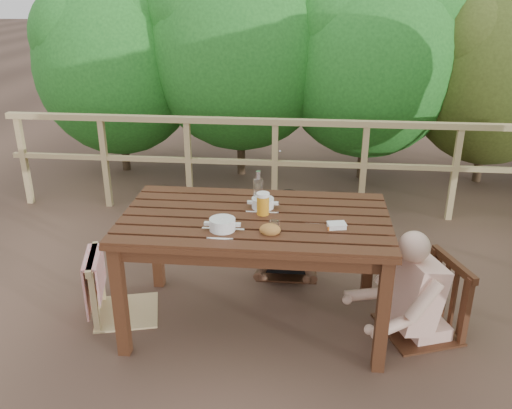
# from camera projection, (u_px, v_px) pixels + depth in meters

# --- Properties ---
(ground) EXTENTS (60.00, 60.00, 0.00)m
(ground) POSITION_uv_depth(u_px,v_px,m) (255.00, 322.00, 3.92)
(ground) COLOR brown
(ground) RESTS_ON ground
(table) EXTENTS (1.78, 1.00, 0.82)m
(table) POSITION_uv_depth(u_px,v_px,m) (255.00, 272.00, 3.76)
(table) COLOR #371D10
(table) RESTS_ON ground
(chair_left) EXTENTS (0.57, 0.57, 0.93)m
(chair_left) POSITION_uv_depth(u_px,v_px,m) (121.00, 257.00, 3.84)
(chair_left) COLOR tan
(chair_left) RESTS_ON ground
(chair_far) EXTENTS (0.50, 0.50, 1.00)m
(chair_far) POSITION_uv_depth(u_px,v_px,m) (288.00, 215.00, 4.44)
(chair_far) COLOR #371D10
(chair_far) RESTS_ON ground
(chair_right) EXTENTS (0.64, 0.64, 1.00)m
(chair_right) POSITION_uv_depth(u_px,v_px,m) (425.00, 268.00, 3.63)
(chair_right) COLOR #371D10
(chair_right) RESTS_ON ground
(woman) EXTENTS (0.48, 0.58, 1.17)m
(woman) POSITION_uv_depth(u_px,v_px,m) (289.00, 205.00, 4.42)
(woman) COLOR black
(woman) RESTS_ON ground
(diner_right) EXTENTS (0.78, 0.71, 1.29)m
(diner_right) POSITION_uv_depth(u_px,v_px,m) (433.00, 249.00, 3.57)
(diner_right) COLOR beige
(diner_right) RESTS_ON ground
(railing) EXTENTS (5.60, 0.10, 1.01)m
(railing) POSITION_uv_depth(u_px,v_px,m) (275.00, 167.00, 5.56)
(railing) COLOR tan
(railing) RESTS_ON ground
(hedge_row) EXTENTS (6.60, 1.60, 3.80)m
(hedge_row) POSITION_uv_depth(u_px,v_px,m) (319.00, 16.00, 6.09)
(hedge_row) COLOR #226821
(hedge_row) RESTS_ON ground
(soup_near) EXTENTS (0.28, 0.28, 0.09)m
(soup_near) POSITION_uv_depth(u_px,v_px,m) (222.00, 226.00, 3.38)
(soup_near) COLOR silver
(soup_near) RESTS_ON table
(soup_far) EXTENTS (0.26, 0.26, 0.09)m
(soup_far) POSITION_uv_depth(u_px,v_px,m) (263.00, 204.00, 3.71)
(soup_far) COLOR white
(soup_far) RESTS_ON table
(bread_roll) EXTENTS (0.13, 0.10, 0.08)m
(bread_roll) POSITION_uv_depth(u_px,v_px,m) (270.00, 230.00, 3.34)
(bread_roll) COLOR #A17035
(bread_roll) RESTS_ON table
(beer_glass) EXTENTS (0.09, 0.09, 0.17)m
(beer_glass) POSITION_uv_depth(u_px,v_px,m) (263.00, 205.00, 3.60)
(beer_glass) COLOR orange
(beer_glass) RESTS_ON table
(bottle) EXTENTS (0.07, 0.07, 0.28)m
(bottle) POSITION_uv_depth(u_px,v_px,m) (258.00, 191.00, 3.68)
(bottle) COLOR silver
(bottle) RESTS_ON table
(tumbler) EXTENTS (0.07, 0.07, 0.08)m
(tumbler) POSITION_uv_depth(u_px,v_px,m) (274.00, 227.00, 3.38)
(tumbler) COLOR silver
(tumbler) RESTS_ON table
(butter_tub) EXTENTS (0.13, 0.10, 0.05)m
(butter_tub) POSITION_uv_depth(u_px,v_px,m) (337.00, 227.00, 3.42)
(butter_tub) COLOR white
(butter_tub) RESTS_ON table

